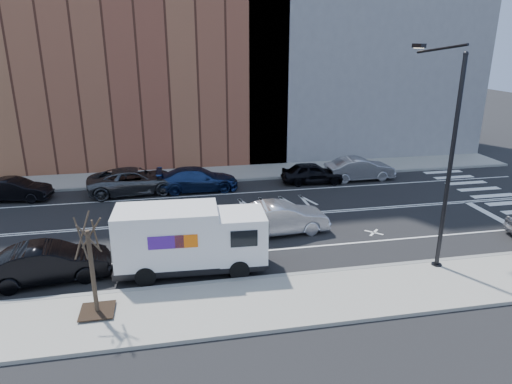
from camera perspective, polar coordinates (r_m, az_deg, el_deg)
name	(u,v)px	position (r m, az deg, el deg)	size (l,w,h in m)	color
ground	(248,218)	(25.53, -0.97, -3.22)	(120.00, 120.00, 0.00)	black
sidewalk_near	(289,300)	(17.80, 4.16, -13.33)	(44.00, 3.60, 0.15)	gray
sidewalk_far	(227,173)	(33.75, -3.60, 2.34)	(44.00, 3.60, 0.15)	gray
curb_near	(278,277)	(19.30, 2.75, -10.55)	(44.00, 0.25, 0.17)	gray
curb_far	(231,180)	(32.04, -3.17, 1.48)	(44.00, 0.25, 0.17)	gray
crosswalk	(501,199)	(32.25, 28.27, -0.81)	(3.00, 14.00, 0.01)	white
road_markings	(248,218)	(25.53, -0.97, -3.21)	(40.00, 8.60, 0.01)	white
bldg_brick	(110,18)	(39.18, -17.83, 19.95)	(26.00, 10.00, 22.00)	brown
streetlight	(445,152)	(20.33, 22.53, 4.67)	(0.44, 4.02, 9.34)	black
street_tree	(93,281)	(17.21, -19.65, -10.38)	(1.20, 1.20, 3.75)	black
fedex_van	(190,238)	(19.46, -8.29, -5.75)	(6.44, 2.50, 2.90)	black
far_parked_b	(15,190)	(31.71, -27.93, 0.27)	(1.48, 4.23, 1.39)	black
far_parked_c	(135,181)	(30.42, -14.94, 1.37)	(2.70, 5.86, 1.63)	#45474C
far_parked_d	(198,179)	(30.15, -7.31, 1.61)	(2.14, 5.26, 1.53)	navy
far_parked_e	(312,173)	(31.71, 7.05, 2.39)	(1.71, 4.25, 1.45)	black
far_parked_f	(360,169)	(33.02, 12.84, 2.84)	(1.69, 4.84, 1.60)	#97979C
driving_sedan	(281,218)	(23.32, 3.10, -3.29)	(1.70, 4.89, 1.61)	silver
near_parked_rear_a	(49,263)	(20.65, -24.43, -8.08)	(1.68, 4.81, 1.58)	black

